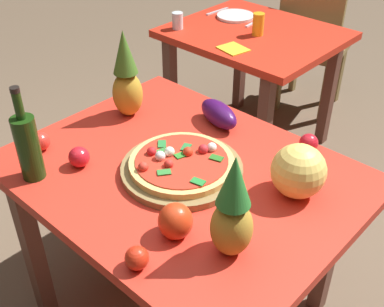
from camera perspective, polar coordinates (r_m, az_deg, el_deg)
display_table at (r=1.69m, az=-1.16°, el=-4.49°), size 1.15×0.90×0.74m
background_table at (r=2.83m, az=7.27°, el=11.87°), size 0.90×0.78×0.74m
dining_chair at (r=3.35m, az=13.88°, el=12.36°), size 0.48×0.48×0.85m
pizza_board at (r=1.61m, az=-1.20°, el=-1.84°), size 0.41×0.41×0.02m
pizza at (r=1.60m, az=-1.29°, el=-1.02°), size 0.35×0.35×0.05m
wine_bottle at (r=1.62m, az=-18.79°, el=0.87°), size 0.08×0.08×0.33m
pineapple_left at (r=1.88m, az=-7.74°, el=8.72°), size 0.12×0.12×0.35m
pineapple_right at (r=1.26m, az=4.80°, el=-6.87°), size 0.12×0.12×0.32m
melon at (r=1.52m, az=12.44°, el=-2.04°), size 0.17×0.17×0.17m
bell_pepper at (r=1.37m, az=-1.97°, el=-7.98°), size 0.10×0.10×0.11m
eggplant at (r=1.86m, az=3.16°, el=4.69°), size 0.22×0.14×0.09m
tomato_near_board at (r=1.30m, az=-6.52°, el=-12.15°), size 0.07×0.07×0.07m
tomato_by_bottle at (r=1.67m, az=-13.17°, el=-0.41°), size 0.07×0.07×0.07m
tomato_beside_pepper at (r=1.79m, az=-17.44°, el=1.37°), size 0.07×0.07×0.07m
tomato_at_corner at (r=1.75m, az=13.59°, el=1.21°), size 0.07×0.07×0.07m
drinking_glass_juice at (r=2.71m, az=7.82°, el=14.87°), size 0.06×0.06×0.12m
drinking_glass_water at (r=2.78m, az=-1.71°, el=15.38°), size 0.06×0.06×0.09m
dinner_plate at (r=2.98m, az=5.15°, el=15.85°), size 0.22×0.22×0.02m
fork_utensil at (r=3.06m, az=3.01°, el=16.40°), size 0.03×0.18×0.01m
knife_utensil at (r=2.90m, az=7.39°, el=15.09°), size 0.03×0.18×0.01m
napkin_folded at (r=2.53m, az=4.88°, el=12.20°), size 0.16×0.15×0.01m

